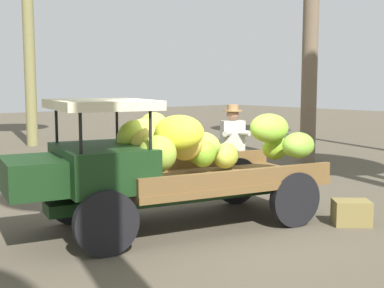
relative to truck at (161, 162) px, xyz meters
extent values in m
plane|color=brown|center=(-0.59, 0.38, -0.95)|extent=(60.00, 60.00, 0.00)
cube|color=#153214|center=(-0.37, 0.10, -0.50)|extent=(4.00, 1.33, 0.16)
cylinder|color=black|center=(1.23, 0.55, -0.55)|extent=(0.81, 0.32, 0.80)
cylinder|color=black|center=(0.86, -1.01, -0.55)|extent=(0.81, 0.32, 0.80)
cylinder|color=black|center=(-1.50, 1.18, -0.55)|extent=(0.81, 0.32, 0.80)
cylinder|color=black|center=(-1.86, -0.38, -0.55)|extent=(0.81, 0.32, 0.80)
cube|color=brown|center=(-0.81, 0.20, -0.32)|extent=(3.31, 2.35, 0.10)
cube|color=brown|center=(-0.62, 0.98, -0.16)|extent=(2.94, 0.76, 0.22)
cube|color=brown|center=(-0.99, -0.58, -0.16)|extent=(2.94, 0.76, 0.22)
cube|color=#153214|center=(0.85, -0.19, 0.00)|extent=(1.42, 1.73, 0.55)
cube|color=#153214|center=(1.73, -0.39, -0.05)|extent=(0.92, 1.19, 0.44)
cylinder|color=black|center=(1.42, 0.34, 0.55)|extent=(0.04, 0.04, 0.55)
cylinder|color=black|center=(1.13, -0.92, 0.55)|extent=(0.04, 0.04, 0.55)
cylinder|color=black|center=(0.57, 0.54, 0.55)|extent=(0.04, 0.04, 0.55)
cylinder|color=black|center=(0.28, -0.72, 0.55)|extent=(0.04, 0.04, 0.55)
cube|color=beige|center=(0.85, -0.19, 0.83)|extent=(1.53, 1.76, 0.12)
ellipsoid|color=#B0CB40|center=(0.19, -0.36, 0.33)|extent=(0.76, 0.70, 0.60)
ellipsoid|color=#ADD14A|center=(0.03, -0.43, 0.35)|extent=(0.54, 0.50, 0.54)
ellipsoid|color=#98AD3F|center=(-0.25, -0.53, 0.42)|extent=(0.57, 0.57, 0.56)
ellipsoid|color=gold|center=(0.17, -0.03, 0.26)|extent=(0.76, 0.78, 0.64)
ellipsoid|color=yellow|center=(-0.01, 0.39, 0.45)|extent=(0.86, 0.85, 0.60)
ellipsoid|color=#91BE40|center=(-0.74, -0.04, 0.15)|extent=(0.81, 0.70, 0.45)
ellipsoid|color=#82B93A|center=(-1.80, 0.98, 0.19)|extent=(0.79, 0.66, 0.43)
ellipsoid|color=#B7CB41|center=(-0.89, -0.17, 0.11)|extent=(0.77, 0.75, 0.57)
ellipsoid|color=#8AB52B|center=(-1.95, 0.41, 0.08)|extent=(0.52, 0.44, 0.40)
ellipsoid|color=#83C02D|center=(-0.62, 0.21, 0.09)|extent=(0.60, 0.58, 0.47)
ellipsoid|color=gold|center=(-0.22, 0.28, 0.24)|extent=(0.66, 0.52, 0.43)
ellipsoid|color=#89B937|center=(-1.66, 0.53, 0.42)|extent=(0.77, 0.67, 0.57)
ellipsoid|color=#95B43A|center=(0.35, 0.40, 0.19)|extent=(0.62, 0.63, 0.54)
ellipsoid|color=#B4BF40|center=(-1.30, -0.05, -0.04)|extent=(0.77, 0.67, 0.41)
cylinder|color=#3D494C|center=(-2.30, -0.74, -0.56)|extent=(0.15, 0.15, 0.78)
cylinder|color=#3D494C|center=(-2.07, -0.85, -0.56)|extent=(0.15, 0.15, 0.78)
cube|color=beige|center=(-2.18, -0.80, 0.13)|extent=(0.46, 0.39, 0.61)
cylinder|color=beige|center=(-2.23, -0.66, 0.22)|extent=(0.18, 0.41, 0.10)
cylinder|color=beige|center=(-2.05, -0.75, 0.22)|extent=(0.40, 0.26, 0.10)
sphere|color=#A2705B|center=(-2.18, -0.80, 0.55)|extent=(0.22, 0.22, 0.22)
cylinder|color=#9E7548|center=(-2.18, -0.80, 0.61)|extent=(0.34, 0.34, 0.02)
cylinder|color=#9E7548|center=(-2.18, -0.80, 0.67)|extent=(0.20, 0.20, 0.10)
cube|color=olive|center=(-2.21, 1.66, -0.77)|extent=(0.63, 0.62, 0.36)
cylinder|color=olive|center=(-2.51, -10.51, 2.68)|extent=(0.36, 0.36, 7.27)
camera|label=1|loc=(4.26, 5.74, 1.10)|focal=47.95mm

